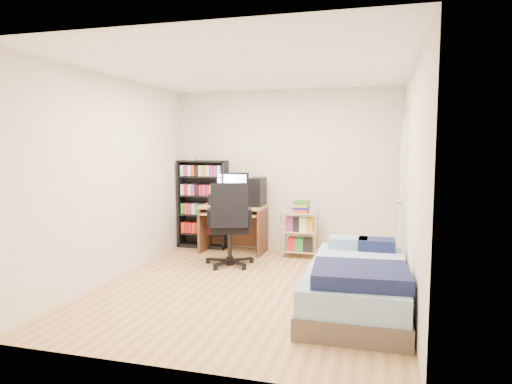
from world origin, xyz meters
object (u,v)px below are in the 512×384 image
(office_chair, at_px, (230,239))
(computer_desk, at_px, (240,209))
(media_shelf, at_px, (203,203))
(bed, at_px, (358,284))

(office_chair, bearing_deg, computer_desk, 78.77)
(media_shelf, height_order, computer_desk, media_shelf)
(computer_desk, bearing_deg, media_shelf, 167.77)
(bed, bearing_deg, computer_desk, 132.85)
(media_shelf, xyz_separation_m, computer_desk, (0.68, -0.15, -0.06))
(media_shelf, distance_m, bed, 3.39)
(computer_desk, relative_size, bed, 0.62)
(computer_desk, xyz_separation_m, bed, (1.88, -2.03, -0.41))
(media_shelf, relative_size, bed, 0.74)
(media_shelf, bearing_deg, bed, -40.37)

